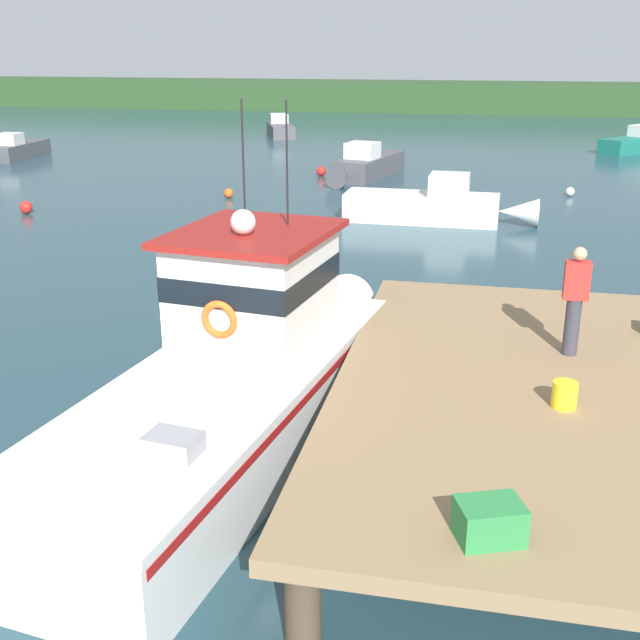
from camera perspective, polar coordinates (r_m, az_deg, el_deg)
ground_plane at (r=12.13m, az=-6.99°, el=-8.00°), size 200.00×200.00×0.00m
dock at (r=11.15m, az=16.93°, el=-5.18°), size 6.00×9.00×1.20m
main_fishing_boat at (r=11.57m, az=-5.96°, el=-3.84°), size 3.65×9.96×4.80m
crate_stack_mid_dock at (r=7.65m, az=12.18°, el=-14.06°), size 0.72×0.63×0.37m
bait_bucket at (r=10.42m, az=17.30°, el=-5.18°), size 0.32×0.32×0.34m
deckhand_by_the_boat at (r=11.98m, az=17.99°, el=1.47°), size 0.36×0.22×1.63m
moored_boat_off_the_point at (r=46.98m, az=21.97°, el=11.82°), size 4.44×4.83×1.39m
moored_boat_outer_mooring at (r=26.30m, az=8.33°, el=8.21°), size 6.28×1.72×1.59m
moored_boat_far_right at (r=51.57m, az=-2.93°, el=13.69°), size 2.93×5.37×1.36m
moored_boat_near_channel at (r=35.06m, az=3.34°, el=11.13°), size 2.63×6.28×1.57m
moored_boat_mid_harbor at (r=43.78m, az=-21.24°, el=11.42°), size 1.49×5.25×1.33m
mooring_buoy_spare_mooring at (r=29.24m, az=-20.52°, el=7.65°), size 0.43×0.43×0.43m
mooring_buoy_channel_marker at (r=35.54m, az=0.09°, el=10.74°), size 0.42×0.42×0.42m
mooring_buoy_inshore at (r=30.53m, az=-6.64°, el=9.12°), size 0.36×0.36×0.36m
mooring_buoy_outer at (r=32.16m, az=17.66°, el=8.85°), size 0.34×0.34×0.34m
far_shoreline at (r=72.37m, az=9.44°, el=15.68°), size 120.00×8.00×2.40m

